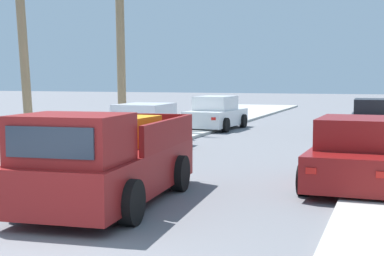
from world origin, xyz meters
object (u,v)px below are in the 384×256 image
car_right_near (216,114)px  car_right_mid (144,129)px  car_left_mid (374,120)px  pickup_truck (107,162)px  car_left_near (356,155)px

car_right_near → car_right_mid: 8.26m
car_right_mid → car_left_mid: bearing=44.4°
pickup_truck → car_right_mid: (-2.60, 7.60, -0.09)m
car_left_near → car_right_near: same height
car_right_near → car_right_mid: (0.02, -8.26, 0.00)m
car_left_near → car_left_mid: (0.05, 11.12, 0.00)m
car_left_near → car_left_mid: 11.12m
car_left_near → car_left_mid: size_ratio=1.00×
pickup_truck → car_left_near: bearing=37.5°
pickup_truck → car_right_near: pickup_truck is taller
car_left_near → car_right_near: (-6.95, 12.54, 0.00)m
car_left_near → car_right_mid: (-6.93, 4.28, 0.00)m
car_right_near → pickup_truck: bearing=-80.6°
pickup_truck → car_right_mid: size_ratio=1.24×
car_left_near → car_right_near: bearing=119.0°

